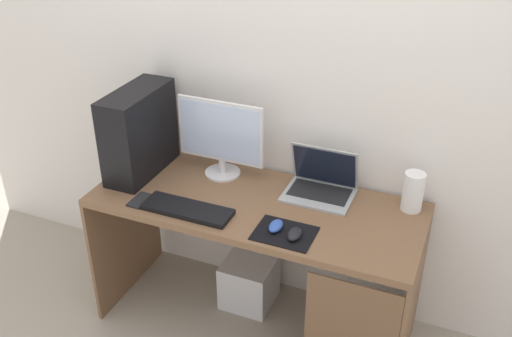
% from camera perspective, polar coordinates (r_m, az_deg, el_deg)
% --- Properties ---
extents(ground_plane, '(8.00, 8.00, 0.00)m').
position_cam_1_polar(ground_plane, '(3.20, 0.00, -14.70)').
color(ground_plane, '#9E9384').
extents(wall_back, '(4.00, 0.05, 2.60)m').
position_cam_1_polar(wall_back, '(2.78, 2.89, 9.97)').
color(wall_back, silver).
rests_on(wall_back, ground_plane).
extents(desk, '(1.56, 0.62, 0.75)m').
position_cam_1_polar(desk, '(2.79, 0.29, -6.01)').
color(desk, brown).
rests_on(desk, ground_plane).
extents(pc_tower, '(0.18, 0.44, 0.44)m').
position_cam_1_polar(pc_tower, '(2.94, -11.40, 3.53)').
color(pc_tower, black).
rests_on(pc_tower, desk).
extents(monitor, '(0.45, 0.18, 0.40)m').
position_cam_1_polar(monitor, '(2.85, -3.48, 3.05)').
color(monitor, silver).
rests_on(monitor, desk).
extents(laptop, '(0.32, 0.24, 0.24)m').
position_cam_1_polar(laptop, '(2.78, 6.37, -1.59)').
color(laptop, '#9EA3A8').
rests_on(laptop, desk).
extents(speaker, '(0.10, 0.10, 0.19)m').
position_cam_1_polar(speaker, '(2.72, 15.18, -2.21)').
color(speaker, white).
rests_on(speaker, desk).
extents(keyboard, '(0.42, 0.14, 0.02)m').
position_cam_1_polar(keyboard, '(2.67, -6.75, -4.01)').
color(keyboard, black).
rests_on(keyboard, desk).
extents(mousepad, '(0.26, 0.20, 0.00)m').
position_cam_1_polar(mousepad, '(2.52, 2.83, -6.37)').
color(mousepad, black).
rests_on(mousepad, desk).
extents(mouse_left, '(0.06, 0.10, 0.03)m').
position_cam_1_polar(mouse_left, '(2.53, 1.96, -5.66)').
color(mouse_left, '#2D51B2').
rests_on(mouse_left, mousepad).
extents(mouse_right, '(0.06, 0.10, 0.03)m').
position_cam_1_polar(mouse_right, '(2.48, 3.81, -6.45)').
color(mouse_right, black).
rests_on(mouse_right, mousepad).
extents(cell_phone, '(0.07, 0.13, 0.01)m').
position_cam_1_polar(cell_phone, '(2.78, -11.35, -3.07)').
color(cell_phone, '#232326').
rests_on(cell_phone, desk).
extents(subwoofer, '(0.26, 0.26, 0.26)m').
position_cam_1_polar(subwoofer, '(3.23, -0.67, -11.04)').
color(subwoofer, silver).
rests_on(subwoofer, ground_plane).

